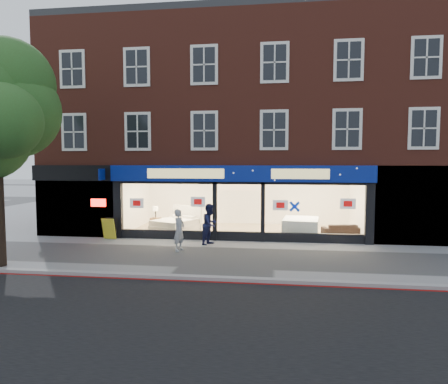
% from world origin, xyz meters
% --- Properties ---
extents(ground, '(120.00, 120.00, 0.00)m').
position_xyz_m(ground, '(0.00, 0.00, 0.00)').
color(ground, gray).
rests_on(ground, ground).
extents(road, '(60.00, 10.00, 0.01)m').
position_xyz_m(road, '(0.00, -8.00, 0.00)').
color(road, black).
rests_on(road, ground).
extents(kerb_line, '(60.00, 0.10, 0.01)m').
position_xyz_m(kerb_line, '(0.00, -3.10, 0.01)').
color(kerb_line, '#8C0A07').
rests_on(kerb_line, ground).
extents(kerb_stone, '(60.00, 0.25, 0.12)m').
position_xyz_m(kerb_stone, '(0.00, -2.90, 0.06)').
color(kerb_stone, gray).
rests_on(kerb_stone, ground).
extents(showroom_floor, '(11.00, 4.50, 0.10)m').
position_xyz_m(showroom_floor, '(0.00, 5.25, 0.05)').
color(showroom_floor, tan).
rests_on(showroom_floor, ground).
extents(building, '(19.00, 8.26, 10.30)m').
position_xyz_m(building, '(-0.02, 6.93, 6.67)').
color(building, maroon).
rests_on(building, ground).
extents(display_bed, '(2.39, 2.57, 1.16)m').
position_xyz_m(display_bed, '(-3.19, 4.52, 0.43)').
color(display_bed, beige).
rests_on(display_bed, showroom_floor).
extents(bedside_table, '(0.50, 0.50, 0.55)m').
position_xyz_m(bedside_table, '(-4.40, 5.12, 0.38)').
color(bedside_table, brown).
rests_on(bedside_table, showroom_floor).
extents(mattress_stack, '(1.77, 2.13, 0.77)m').
position_xyz_m(mattress_stack, '(2.74, 4.22, 0.49)').
color(mattress_stack, white).
rests_on(mattress_stack, showroom_floor).
extents(sofa, '(1.81, 0.99, 0.50)m').
position_xyz_m(sofa, '(4.60, 4.58, 0.35)').
color(sofa, black).
rests_on(sofa, showroom_floor).
extents(a_board, '(0.67, 0.48, 0.95)m').
position_xyz_m(a_board, '(-5.77, 2.70, 0.48)').
color(a_board, gold).
rests_on(a_board, ground).
extents(pedestrian_grey, '(0.54, 0.67, 1.61)m').
position_xyz_m(pedestrian_grey, '(-2.10, 0.79, 0.81)').
color(pedestrian_grey, '#A5A8AD').
rests_on(pedestrian_grey, ground).
extents(pedestrian_blue, '(0.93, 1.02, 1.71)m').
position_xyz_m(pedestrian_blue, '(-1.11, 2.10, 0.86)').
color(pedestrian_blue, '#161A40').
rests_on(pedestrian_blue, ground).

